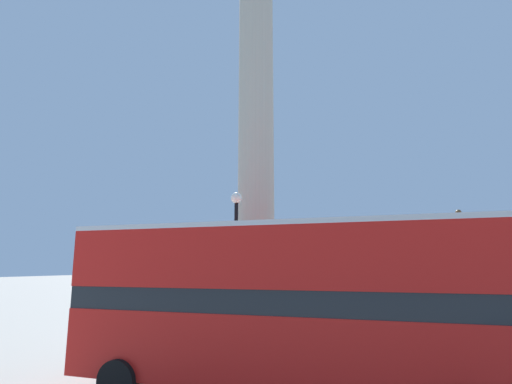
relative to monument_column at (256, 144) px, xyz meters
name	(u,v)px	position (x,y,z in m)	size (l,w,h in m)	color
ground_plane	(256,342)	(0.00, 0.00, -8.71)	(200.00, 200.00, 0.00)	gray
monument_column	(256,144)	(0.00, 0.00, 0.00)	(4.84, 4.84, 23.79)	#ADA593
bus_a	(283,301)	(3.43, -6.83, -6.38)	(10.72, 3.41, 4.20)	red
equestrian_statue	(467,298)	(8.62, 5.09, -7.01)	(3.39, 2.88, 5.87)	#ADA593
street_lamp	(236,264)	(0.46, -3.13, -5.46)	(0.41, 0.41, 5.87)	black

